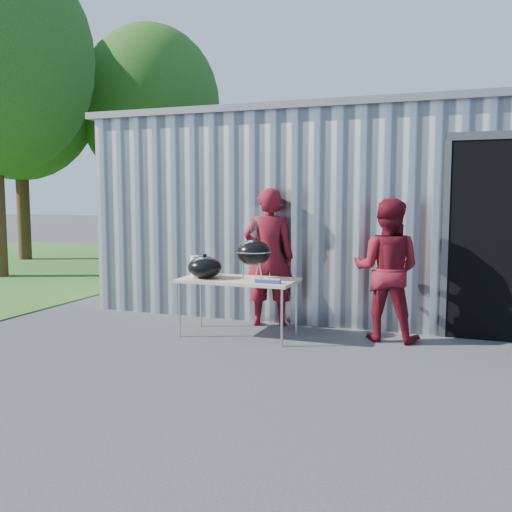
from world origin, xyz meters
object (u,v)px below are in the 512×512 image
at_px(folding_table, 238,282).
at_px(kettle_grill, 254,247).
at_px(person_bystander, 387,270).
at_px(person_cook, 269,257).

distance_m(folding_table, kettle_grill, 0.50).
distance_m(folding_table, person_bystander, 1.89).
relative_size(kettle_grill, person_bystander, 0.53).
height_order(folding_table, person_cook, person_cook).
xyz_separation_m(person_cook, person_bystander, (1.65, -0.26, -0.07)).
relative_size(kettle_grill, person_cook, 0.49).
bearing_deg(folding_table, kettle_grill, 18.29).
xyz_separation_m(folding_table, person_cook, (0.17, 0.73, 0.25)).
height_order(folding_table, person_bystander, person_bystander).
bearing_deg(kettle_grill, person_cook, 91.73).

